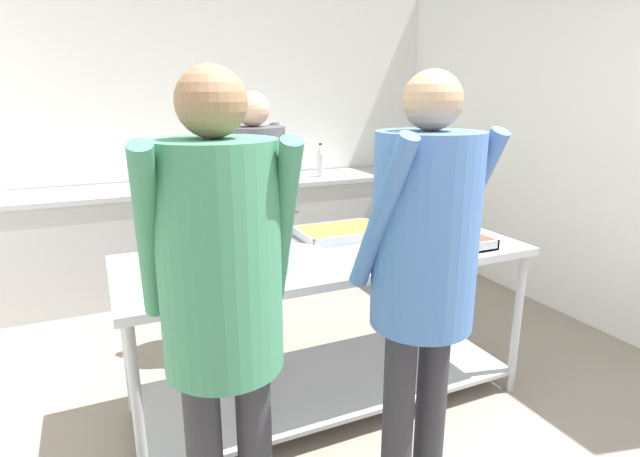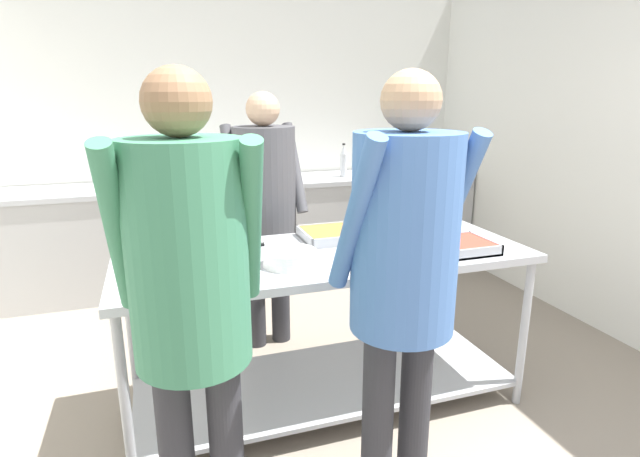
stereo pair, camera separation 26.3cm
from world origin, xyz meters
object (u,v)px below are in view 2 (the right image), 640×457
plate_stack (291,258)px  cook_behind_counter (265,196)px  guest_serving_left (404,259)px  sauce_pan (206,255)px  serving_tray_vegetables (344,234)px  guest_serving_right (190,281)px  water_bottle (344,161)px  serving_tray_roast (456,247)px

plate_stack → cook_behind_counter: 0.92m
cook_behind_counter → guest_serving_left: bearing=-83.1°
sauce_pan → guest_serving_left: (0.65, -0.76, 0.16)m
sauce_pan → serving_tray_vegetables: 0.82m
guest_serving_right → water_bottle: guest_serving_right is taller
serving_tray_roast → water_bottle: 2.23m
cook_behind_counter → plate_stack: bearing=-95.0°
serving_tray_roast → guest_serving_right: size_ratio=0.21×
sauce_pan → cook_behind_counter: cook_behind_counter is taller
serving_tray_roast → guest_serving_right: guest_serving_right is taller
plate_stack → serving_tray_vegetables: size_ratio=0.55×
serving_tray_roast → guest_serving_left: bearing=-137.2°
serving_tray_roast → guest_serving_right: (-1.37, -0.55, 0.18)m
serving_tray_vegetables → cook_behind_counter: (-0.33, 0.56, 0.13)m
serving_tray_vegetables → guest_serving_right: (-0.91, -0.96, 0.18)m
sauce_pan → water_bottle: 2.50m
sauce_pan → water_bottle: bearing=53.7°
serving_tray_vegetables → water_bottle: bearing=69.1°
sauce_pan → serving_tray_vegetables: size_ratio=0.89×
sauce_pan → serving_tray_roast: (1.25, -0.20, -0.02)m
plate_stack → water_bottle: bearing=63.0°
cook_behind_counter → serving_tray_roast: bearing=-50.9°
guest_serving_left → serving_tray_roast: bearing=42.8°
serving_tray_roast → cook_behind_counter: cook_behind_counter is taller
water_bottle → plate_stack: bearing=-117.0°
plate_stack → serving_tray_roast: size_ratio=0.72×
guest_serving_right → guest_serving_left: bearing=-0.7°
guest_serving_right → cook_behind_counter: 1.62m
sauce_pan → serving_tray_roast: sauce_pan is taller
plate_stack → cook_behind_counter: cook_behind_counter is taller
guest_serving_right → serving_tray_roast: bearing=21.8°
sauce_pan → water_bottle: water_bottle is taller
serving_tray_roast → water_bottle: bearing=84.1°
plate_stack → guest_serving_left: guest_serving_left is taller
plate_stack → sauce_pan: bearing=160.4°
sauce_pan → serving_tray_roast: 1.26m
plate_stack → cook_behind_counter: size_ratio=0.16×
serving_tray_vegetables → water_bottle: 1.93m
serving_tray_roast → cook_behind_counter: 1.25m
plate_stack → serving_tray_vegetables: (0.41, 0.35, -0.01)m
serving_tray_vegetables → serving_tray_roast: bearing=-42.0°
cook_behind_counter → water_bottle: (1.01, 1.24, 0.03)m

